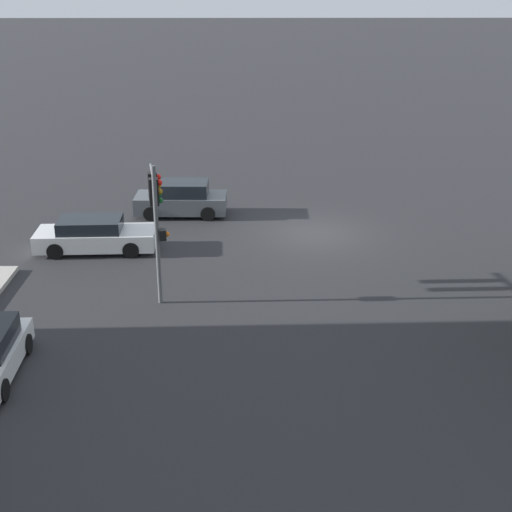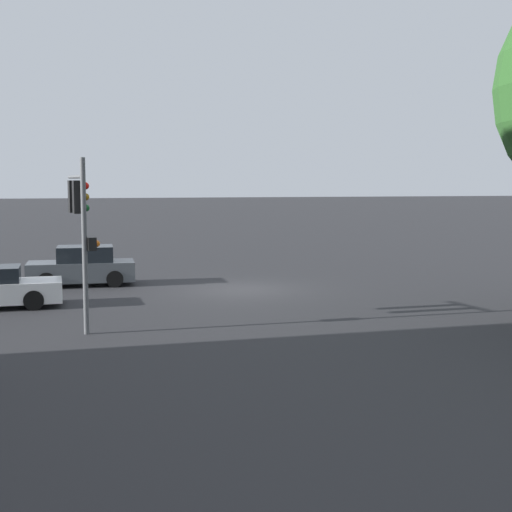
{
  "view_description": "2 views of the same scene",
  "coord_description": "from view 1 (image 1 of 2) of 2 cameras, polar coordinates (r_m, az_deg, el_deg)",
  "views": [
    {
      "loc": [
        2.77,
        28.34,
        10.3
      ],
      "look_at": [
        2.56,
        6.0,
        1.36
      ],
      "focal_mm": 50.0,
      "sensor_mm": 36.0,
      "label": 1
    },
    {
      "loc": [
        5.84,
        26.07,
        4.08
      ],
      "look_at": [
        0.31,
        3.65,
        1.65
      ],
      "focal_mm": 50.0,
      "sensor_mm": 36.0,
      "label": 2
    }
  ],
  "objects": [
    {
      "name": "ground_plane",
      "position": [
        30.28,
        4.74,
        1.85
      ],
      "size": [
        300.0,
        300.0,
        0.0
      ],
      "primitive_type": "plane",
      "color": "#28282B"
    },
    {
      "name": "traffic_signal",
      "position": [
        23.55,
        -8.01,
        4.12
      ],
      "size": [
        0.82,
        2.24,
        4.7
      ],
      "rotation": [
        0.0,
        0.0,
        3.32
      ],
      "color": "#515456",
      "rests_on": "ground_plane"
    },
    {
      "name": "crossing_car_0",
      "position": [
        28.74,
        -12.77,
        1.62
      ],
      "size": [
        4.72,
        1.98,
        1.34
      ],
      "rotation": [
        0.0,
        0.0,
        3.18
      ],
      "color": "silver",
      "rests_on": "ground_plane"
    },
    {
      "name": "crossing_car_1",
      "position": [
        32.43,
        -5.95,
        4.52
      ],
      "size": [
        4.12,
        1.92,
        1.55
      ],
      "rotation": [
        0.0,
        0.0,
        -0.02
      ],
      "color": "#4C5156",
      "rests_on": "ground_plane"
    }
  ]
}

